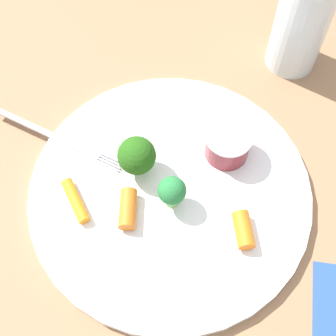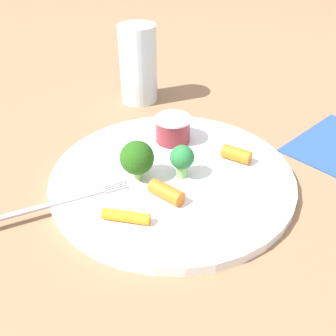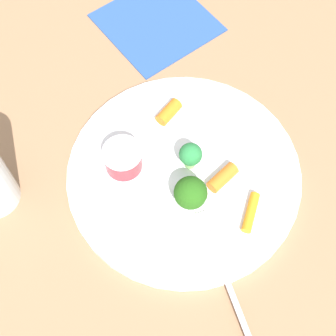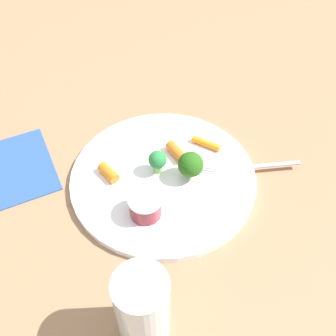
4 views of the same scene
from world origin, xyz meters
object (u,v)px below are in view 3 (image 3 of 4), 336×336
object	(u,v)px
carrot_stick_1	(223,178)
fork	(224,274)
carrot_stick_0	(169,112)
broccoli_floret_0	(191,193)
napkin	(157,22)
plate	(184,174)
sauce_cup	(123,159)
carrot_stick_2	(251,212)
broccoli_floret_1	(189,154)

from	to	relation	value
carrot_stick_1	fork	xyz separation A→B (m)	(0.10, 0.07, -0.01)
carrot_stick_0	fork	bearing A→B (deg)	52.27
broccoli_floret_0	napkin	distance (m)	0.31
carrot_stick_1	napkin	world-z (taller)	carrot_stick_1
carrot_stick_1	napkin	distance (m)	0.29
plate	sauce_cup	distance (m)	0.08
plate	sauce_cup	size ratio (longest dim) A/B	5.99
broccoli_floret_0	carrot_stick_2	world-z (taller)	broccoli_floret_0
carrot_stick_0	napkin	distance (m)	0.18
plate	sauce_cup	xyz separation A→B (m)	(0.04, -0.07, 0.02)
carrot_stick_0	carrot_stick_2	world-z (taller)	carrot_stick_0
broccoli_floret_0	sauce_cup	bearing A→B (deg)	-86.16
sauce_cup	broccoli_floret_1	distance (m)	0.08
carrot_stick_1	plate	bearing A→B (deg)	-68.56
broccoli_floret_0	broccoli_floret_1	size ratio (longest dim) A/B	1.19
sauce_cup	fork	xyz separation A→B (m)	(0.04, 0.18, -0.02)
plate	broccoli_floret_0	bearing A→B (deg)	44.46
broccoli_floret_1	carrot_stick_1	distance (m)	0.05
broccoli_floret_0	fork	xyz separation A→B (m)	(0.05, 0.08, -0.03)
carrot_stick_2	napkin	size ratio (longest dim) A/B	0.33
sauce_cup	carrot_stick_0	world-z (taller)	sauce_cup
carrot_stick_1	napkin	size ratio (longest dim) A/B	0.27
carrot_stick_0	fork	size ratio (longest dim) A/B	0.26
carrot_stick_2	fork	bearing A→B (deg)	10.56
carrot_stick_0	fork	distance (m)	0.23
plate	carrot_stick_0	size ratio (longest dim) A/B	8.06
carrot_stick_2	napkin	bearing A→B (deg)	-123.83
carrot_stick_1	carrot_stick_2	bearing A→B (deg)	71.32
fork	napkin	world-z (taller)	fork
broccoli_floret_0	napkin	size ratio (longest dim) A/B	0.32
broccoli_floret_1	carrot_stick_2	bearing A→B (deg)	82.83
carrot_stick_1	broccoli_floret_1	bearing A→B (deg)	-83.87
sauce_cup	carrot_stick_2	distance (m)	0.17
sauce_cup	fork	world-z (taller)	sauce_cup
fork	carrot_stick_0	bearing A→B (deg)	-127.73
broccoli_floret_0	carrot_stick_2	size ratio (longest dim) A/B	0.98
plate	carrot_stick_0	xyz separation A→B (m)	(-0.06, -0.07, 0.01)
plate	broccoli_floret_0	xyz separation A→B (m)	(0.03, 0.03, 0.04)
carrot_stick_1	broccoli_floret_0	bearing A→B (deg)	-18.03
sauce_cup	carrot_stick_0	distance (m)	0.10
carrot_stick_1	fork	size ratio (longest dim) A/B	0.29
broccoli_floret_1	napkin	size ratio (longest dim) A/B	0.27
carrot_stick_1	sauce_cup	bearing A→B (deg)	-64.08
broccoli_floret_0	broccoli_floret_1	world-z (taller)	broccoli_floret_0
broccoli_floret_1	napkin	distance (m)	0.26
broccoli_floret_0	carrot_stick_0	distance (m)	0.13
broccoli_floret_0	napkin	xyz separation A→B (m)	(-0.22, -0.21, -0.04)
carrot_stick_0	carrot_stick_1	xyz separation A→B (m)	(0.04, 0.11, -0.00)
carrot_stick_0	carrot_stick_1	bearing A→B (deg)	70.54
carrot_stick_0	carrot_stick_1	world-z (taller)	same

